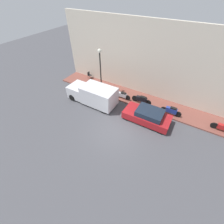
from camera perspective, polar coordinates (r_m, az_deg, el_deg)
name	(u,v)px	position (r m, az deg, el deg)	size (l,w,h in m)	color
ground_plane	(116,131)	(12.73, 1.53, -7.25)	(60.00, 60.00, 0.00)	#47474C
sidewalk	(139,99)	(16.11, 10.33, 4.80)	(2.49, 19.48, 0.13)	brown
building_facade	(149,62)	(15.49, 14.07, 18.03)	(0.30, 19.48, 7.25)	beige
parked_car	(147,116)	(13.46, 13.32, -1.41)	(1.83, 4.05, 1.30)	maroon
delivery_van	(93,94)	(15.10, -7.40, 6.77)	(1.95, 5.08, 1.97)	silver
scooter_silver	(122,95)	(15.69, 3.95, 6.47)	(0.30, 1.86, 0.75)	#B7B7BF
motorcycle_blue	(171,111)	(14.72, 21.65, 0.50)	(0.30, 1.89, 0.84)	navy
motorcycle_black	(142,100)	(15.24, 11.20, 4.69)	(0.30, 2.02, 0.85)	black
streetlamp	(100,65)	(15.30, -4.50, 17.57)	(0.36, 0.36, 4.70)	black
cafe_chair	(89,75)	(19.40, -8.65, 13.85)	(0.40, 0.40, 0.84)	#262626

